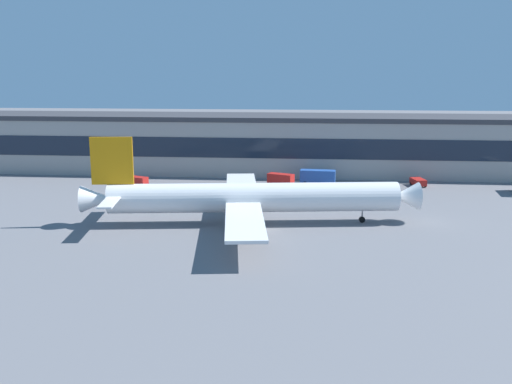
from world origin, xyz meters
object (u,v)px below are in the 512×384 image
(pushback_tractor, at_px, (418,182))
(fuel_truck, at_px, (317,176))
(airliner, at_px, (249,198))
(crew_van, at_px, (137,181))
(stair_truck, at_px, (280,180))

(pushback_tractor, distance_m, fuel_truck, 23.97)
(airliner, distance_m, crew_van, 42.62)
(airliner, height_order, fuel_truck, airliner)
(fuel_truck, bearing_deg, pushback_tractor, -1.47)
(pushback_tractor, relative_size, fuel_truck, 0.60)
(airliner, relative_size, fuel_truck, 7.02)
(crew_van, bearing_deg, pushback_tractor, 6.62)
(crew_van, xyz_separation_m, stair_truck, (33.72, 1.30, 0.52))
(airliner, relative_size, stair_truck, 9.37)
(pushback_tractor, distance_m, crew_van, 66.69)
(pushback_tractor, bearing_deg, fuel_truck, 178.53)
(crew_van, distance_m, fuel_truck, 43.10)
(airliner, bearing_deg, stair_truck, 82.73)
(crew_van, xyz_separation_m, fuel_truck, (42.30, 8.30, 0.42))
(airliner, height_order, crew_van, airliner)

